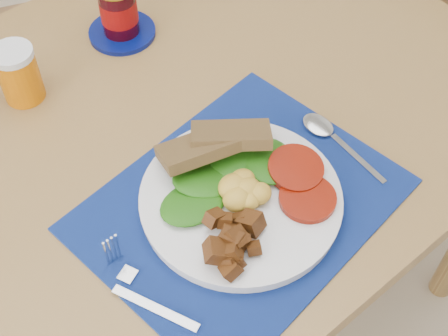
% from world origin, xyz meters
% --- Properties ---
extents(table, '(1.40, 0.90, 0.75)m').
position_xyz_m(table, '(0.00, 0.20, 0.67)').
color(table, brown).
rests_on(table, ground).
extents(chair_far, '(0.49, 0.48, 1.05)m').
position_xyz_m(chair_far, '(0.05, 0.84, 0.54)').
color(chair_far, brown).
rests_on(chair_far, ground).
extents(placemat, '(0.51, 0.42, 0.00)m').
position_xyz_m(placemat, '(0.05, -0.01, 0.75)').
color(placemat, black).
rests_on(placemat, table).
extents(breakfast_plate, '(0.31, 0.31, 0.07)m').
position_xyz_m(breakfast_plate, '(0.04, -0.02, 0.78)').
color(breakfast_plate, silver).
rests_on(breakfast_plate, placemat).
extents(fork, '(0.07, 0.19, 0.00)m').
position_xyz_m(fork, '(-0.16, -0.03, 0.76)').
color(fork, '#B2B5BA').
rests_on(fork, placemat).
extents(spoon, '(0.04, 0.18, 0.01)m').
position_xyz_m(spoon, '(0.25, -0.01, 0.76)').
color(spoon, '#B2B5BA').
rests_on(spoon, placemat).
extents(juice_glass, '(0.07, 0.07, 0.10)m').
position_xyz_m(juice_glass, '(-0.09, 0.41, 0.80)').
color(juice_glass, '#D16905').
rests_on(juice_glass, table).
extents(jam_on_saucer, '(0.13, 0.13, 0.12)m').
position_xyz_m(jam_on_saucer, '(0.14, 0.44, 0.80)').
color(jam_on_saucer, '#050F59').
rests_on(jam_on_saucer, table).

